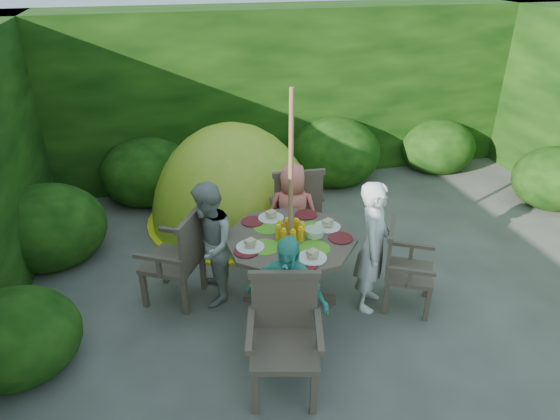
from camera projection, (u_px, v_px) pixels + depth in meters
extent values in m
plane|color=#484640|center=(389.00, 318.00, 4.89)|extent=(60.00, 60.00, 0.00)
cube|color=black|center=(286.00, 92.00, 7.75)|extent=(9.00, 1.00, 2.50)
cylinder|color=#43362C|center=(290.00, 272.00, 4.97)|extent=(0.13, 0.13, 0.71)
cube|color=#43362C|center=(289.00, 298.00, 5.12)|extent=(0.93, 0.38, 0.06)
cube|color=#43362C|center=(289.00, 298.00, 5.12)|extent=(0.38, 0.93, 0.06)
cylinder|color=#43362C|center=(290.00, 239.00, 4.80)|extent=(1.63, 1.63, 0.04)
cylinder|color=#54A61C|center=(265.00, 247.00, 4.63)|extent=(0.29, 0.29, 0.00)
cylinder|color=#54A61C|center=(314.00, 248.00, 4.61)|extent=(0.29, 0.29, 0.00)
cylinder|color=#54A61C|center=(268.00, 227.00, 4.97)|extent=(0.29, 0.29, 0.00)
cylinder|color=#54A61C|center=(314.00, 228.00, 4.94)|extent=(0.29, 0.29, 0.00)
cylinder|color=#54A61C|center=(290.00, 237.00, 4.79)|extent=(0.29, 0.29, 0.00)
cylinder|color=white|center=(327.00, 227.00, 4.95)|extent=(0.26, 0.26, 0.01)
cylinder|color=white|center=(271.00, 218.00, 5.12)|extent=(0.26, 0.26, 0.01)
cylinder|color=white|center=(250.00, 247.00, 4.62)|extent=(0.26, 0.26, 0.01)
cylinder|color=white|center=(312.00, 258.00, 4.45)|extent=(0.26, 0.26, 0.01)
cylinder|color=#B40C11|center=(341.00, 238.00, 4.76)|extent=(0.23, 0.23, 0.01)
cylinder|color=#B40C11|center=(306.00, 214.00, 5.18)|extent=(0.23, 0.23, 0.01)
cylinder|color=#B40C11|center=(253.00, 221.00, 5.05)|extent=(0.23, 0.23, 0.01)
cylinder|color=#B40C11|center=(246.00, 251.00, 4.55)|extent=(0.23, 0.23, 0.01)
cylinder|color=#B40C11|center=(305.00, 264.00, 4.37)|extent=(0.23, 0.23, 0.01)
cylinder|color=#66A840|center=(314.00, 232.00, 4.81)|extent=(0.19, 0.19, 0.06)
cylinder|color=#8F5C39|center=(291.00, 206.00, 4.63)|extent=(0.06, 0.06, 2.20)
cube|color=#43362C|center=(410.00, 273.00, 4.90)|extent=(0.62, 0.62, 0.04)
cube|color=#43362C|center=(428.00, 304.00, 4.78)|extent=(0.06, 0.06, 0.38)
cube|color=#43362C|center=(427.00, 281.00, 5.12)|extent=(0.06, 0.06, 0.38)
cube|color=#43362C|center=(386.00, 298.00, 4.87)|extent=(0.06, 0.06, 0.38)
cube|color=#43362C|center=(388.00, 275.00, 5.21)|extent=(0.06, 0.06, 0.38)
cube|color=#43362C|center=(390.00, 249.00, 4.84)|extent=(0.25, 0.43, 0.45)
cube|color=#43362C|center=(411.00, 271.00, 4.62)|extent=(0.41, 0.25, 0.04)
cube|color=#43362C|center=(412.00, 245.00, 5.02)|extent=(0.41, 0.25, 0.04)
cube|color=#43362C|center=(172.00, 262.00, 4.99)|extent=(0.70, 0.70, 0.05)
cube|color=#43362C|center=(165.00, 265.00, 5.34)|extent=(0.07, 0.07, 0.42)
cube|color=#43362C|center=(144.00, 289.00, 4.96)|extent=(0.07, 0.07, 0.42)
cube|color=#43362C|center=(203.00, 271.00, 5.23)|extent=(0.07, 0.07, 0.42)
cube|color=#43362C|center=(185.00, 296.00, 4.86)|extent=(0.07, 0.07, 0.42)
cube|color=#43362C|center=(192.00, 242.00, 4.81)|extent=(0.29, 0.48, 0.50)
cube|color=#43362C|center=(182.00, 232.00, 5.12)|extent=(0.46, 0.29, 0.04)
cube|color=#43362C|center=(158.00, 259.00, 4.68)|extent=(0.46, 0.29, 0.04)
cube|color=#43362C|center=(293.00, 208.00, 5.97)|extent=(0.58, 0.56, 0.05)
cube|color=#43362C|center=(307.00, 215.00, 6.32)|extent=(0.06, 0.06, 0.45)
cube|color=#43362C|center=(271.00, 218.00, 6.24)|extent=(0.06, 0.06, 0.45)
cube|color=#43362C|center=(317.00, 233.00, 5.92)|extent=(0.06, 0.06, 0.45)
cube|color=#43362C|center=(278.00, 237.00, 5.84)|extent=(0.06, 0.06, 0.45)
cube|color=#43362C|center=(299.00, 196.00, 5.62)|extent=(0.55, 0.07, 0.53)
cube|color=#43362C|center=(316.00, 191.00, 5.92)|extent=(0.08, 0.53, 0.04)
cube|color=#43362C|center=(271.00, 194.00, 5.83)|extent=(0.08, 0.53, 0.04)
cube|color=#43362C|center=(284.00, 350.00, 3.89)|extent=(0.64, 0.62, 0.05)
cube|color=#43362C|center=(255.00, 393.00, 3.80)|extent=(0.06, 0.06, 0.43)
cube|color=#43362C|center=(314.00, 393.00, 3.80)|extent=(0.06, 0.06, 0.43)
cube|color=#43362C|center=(258.00, 351.00, 4.19)|extent=(0.06, 0.06, 0.43)
cube|color=#43362C|center=(311.00, 351.00, 4.19)|extent=(0.06, 0.06, 0.43)
cube|color=#43362C|center=(284.00, 302.00, 3.98)|extent=(0.52, 0.17, 0.51)
cube|color=#43362C|center=(250.00, 330.00, 3.80)|extent=(0.17, 0.50, 0.04)
cube|color=#43362C|center=(319.00, 330.00, 3.80)|extent=(0.17, 0.50, 0.04)
imported|color=white|center=(373.00, 247.00, 4.79)|extent=(0.54, 0.59, 1.36)
imported|color=#9B9C96|center=(208.00, 245.00, 4.88)|extent=(0.55, 0.67, 1.29)
imported|color=#FF7569|center=(293.00, 214.00, 5.57)|extent=(0.66, 0.53, 1.18)
imported|color=#51BEAF|center=(287.00, 301.00, 4.14)|extent=(0.77, 0.66, 1.24)
ellipsoid|color=#8EBA23|center=(234.00, 218.00, 6.71)|extent=(2.30, 2.30, 2.60)
ellipsoid|color=black|center=(239.00, 247.00, 6.07)|extent=(0.76, 0.44, 0.90)
cylinder|color=yellow|center=(234.00, 217.00, 6.70)|extent=(2.28, 2.28, 0.03)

